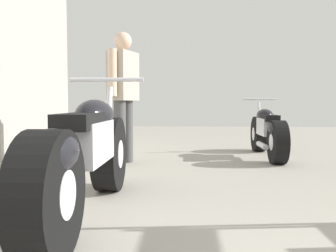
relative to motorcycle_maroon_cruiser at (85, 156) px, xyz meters
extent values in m
plane|color=#9E998E|center=(1.00, 1.34, -0.45)|extent=(18.13, 18.13, 0.00)
cylinder|color=black|center=(0.00, 0.84, -0.10)|extent=(0.21, 0.70, 0.70)
cylinder|color=silver|center=(0.00, 0.84, -0.10)|extent=(0.22, 0.26, 0.26)
cylinder|color=black|center=(0.00, -0.74, -0.10)|extent=(0.21, 0.70, 0.70)
cylinder|color=silver|center=(0.00, -0.74, -0.10)|extent=(0.22, 0.26, 0.26)
cube|color=silver|center=(0.00, 0.05, 0.09)|extent=(0.26, 0.70, 0.30)
ellipsoid|color=black|center=(0.00, 0.29, 0.29)|extent=(0.28, 0.57, 0.24)
cube|color=black|center=(0.00, -0.15, 0.26)|extent=(0.24, 0.52, 0.11)
ellipsoid|color=black|center=(0.00, -0.68, 0.12)|extent=(0.28, 0.48, 0.26)
cylinder|color=silver|center=(0.00, 0.79, 0.23)|extent=(0.05, 0.27, 0.63)
cylinder|color=silver|center=(0.00, 0.75, 0.59)|extent=(0.67, 0.04, 0.04)
cylinder|color=silver|center=(-0.15, -0.28, -0.21)|extent=(0.10, 0.60, 0.10)
cylinder|color=black|center=(1.97, 3.81, -0.15)|extent=(0.18, 0.60, 0.60)
cylinder|color=silver|center=(1.97, 3.81, -0.15)|extent=(0.19, 0.23, 0.23)
cylinder|color=black|center=(1.97, 2.46, -0.15)|extent=(0.18, 0.60, 0.60)
cylinder|color=silver|center=(1.97, 2.46, -0.15)|extent=(0.19, 0.23, 0.23)
cube|color=silver|center=(1.97, 3.13, 0.02)|extent=(0.22, 0.60, 0.26)
ellipsoid|color=black|center=(1.97, 3.34, 0.18)|extent=(0.24, 0.48, 0.20)
cube|color=black|center=(1.97, 2.96, 0.16)|extent=(0.20, 0.45, 0.09)
ellipsoid|color=black|center=(1.97, 2.50, 0.04)|extent=(0.24, 0.41, 0.22)
cylinder|color=silver|center=(1.97, 3.77, 0.13)|extent=(0.05, 0.23, 0.54)
cylinder|color=silver|center=(1.97, 3.73, 0.45)|extent=(0.58, 0.03, 0.03)
cylinder|color=silver|center=(1.84, 2.85, -0.24)|extent=(0.08, 0.51, 0.08)
cylinder|color=#4C4C4C|center=(-0.17, 2.33, -0.02)|extent=(0.21, 0.21, 0.86)
cylinder|color=#4C4C4C|center=(-0.10, 2.53, -0.02)|extent=(0.21, 0.21, 0.86)
cube|color=#B2A899|center=(-0.13, 2.43, 0.75)|extent=(0.39, 0.53, 0.66)
cylinder|color=beige|center=(-0.23, 2.15, 0.77)|extent=(0.15, 0.15, 0.61)
cylinder|color=beige|center=(-0.04, 2.72, 0.77)|extent=(0.15, 0.15, 0.61)
sphere|color=beige|center=(-0.13, 2.43, 1.22)|extent=(0.24, 0.24, 0.24)
camera|label=1|loc=(0.73, -2.65, 0.38)|focal=39.94mm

